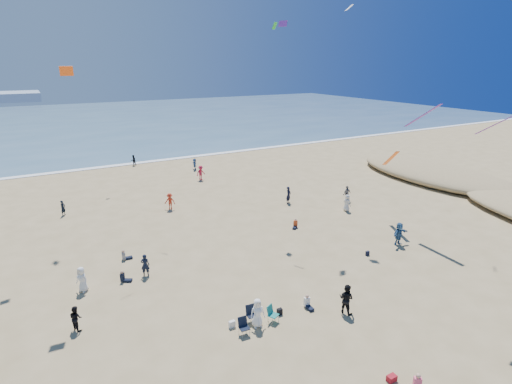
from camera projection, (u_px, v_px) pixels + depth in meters
ground at (299, 354)px, 20.48m from camera, size 220.00×220.00×0.00m
ocean at (77, 122)px, 99.07m from camera, size 220.00×100.00×0.06m
surf_line at (118, 165)px, 57.70m from camera, size 220.00×1.20×0.08m
standing_flyers at (239, 210)px, 37.87m from camera, size 28.71×43.28×1.92m
seated_group at (241, 276)px, 27.14m from camera, size 16.67×20.28×0.84m
chair_cluster at (257, 318)px, 22.48m from camera, size 2.73×1.45×1.00m
white_tote at (232, 324)px, 22.48m from camera, size 0.35×0.20×0.40m
black_backpack at (280, 312)px, 23.62m from camera, size 0.30×0.22×0.38m
cooler at (392, 378)px, 18.69m from camera, size 0.45×0.30×0.30m
navy_bag at (367, 253)px, 30.88m from camera, size 0.28×0.18×0.34m
kites_aloft at (322, 57)px, 29.46m from camera, size 42.25×46.40×30.22m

